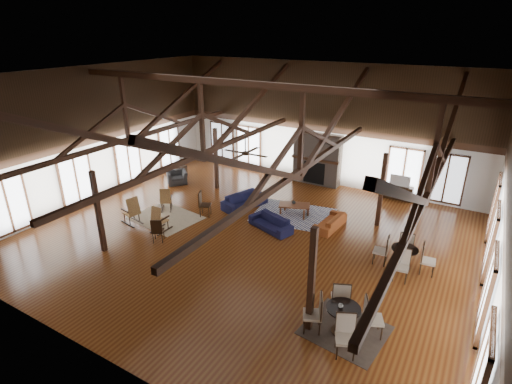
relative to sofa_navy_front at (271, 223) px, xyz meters
The scene contains 31 objects.
floor 1.11m from the sofa_navy_front, 112.39° to the right, with size 16.00×16.00×0.00m, color brown.
ceiling 5.82m from the sofa_navy_front, 112.39° to the right, with size 16.00×14.00×0.02m, color black.
wall_back 6.61m from the sofa_navy_front, 93.90° to the left, with size 16.00×0.02×6.00m, color silver.
wall_front 8.46m from the sofa_navy_front, 92.93° to the right, with size 16.00×0.02×6.00m, color silver.
wall_left 8.90m from the sofa_navy_front, behind, with size 0.02×14.00×6.00m, color silver.
wall_right 8.13m from the sofa_navy_front, ahead, with size 0.02×14.00×6.00m, color silver.
roof_truss 3.90m from the sofa_navy_front, 112.39° to the right, with size 15.60×14.07×3.14m.
post_grid 1.65m from the sofa_navy_front, 112.39° to the right, with size 8.16×7.16×3.05m.
fireplace 5.78m from the sofa_navy_front, 94.13° to the left, with size 2.50×0.69×2.60m.
ceiling_fan 3.99m from the sofa_navy_front, 87.41° to the right, with size 1.60×1.60×0.75m.
sofa_navy_front is the anchor object (origin of this frame).
sofa_navy_left 2.40m from the sofa_navy_front, 147.48° to the left, with size 0.82×2.10×0.61m, color black.
sofa_orange 2.39m from the sofa_navy_front, 33.38° to the left, with size 0.71×1.81×0.53m, color brown.
coffee_table 1.67m from the sofa_navy_front, 80.97° to the left, with size 1.45×1.08×0.50m.
vase 1.74m from the sofa_navy_front, 83.51° to the left, with size 0.16×0.16×0.17m, color #B2B2B2.
armchair 6.90m from the sofa_navy_front, 162.97° to the left, with size 0.99×0.86×0.64m, color #2F3032.
side_table_lamp 7.72m from the sofa_navy_front, 156.87° to the left, with size 0.41×0.41×1.04m.
rocking_chair_a 4.88m from the sofa_navy_front, behind, with size 0.81×0.90×1.04m.
rocking_chair_b 4.42m from the sofa_navy_front, 147.13° to the right, with size 0.48×0.85×1.09m.
rocking_chair_c 5.64m from the sofa_navy_front, 154.40° to the right, with size 1.00×0.66×1.19m.
side_chair_a 3.12m from the sofa_navy_front, behind, with size 0.61×0.61×1.09m.
side_chair_b 4.39m from the sofa_navy_front, 135.49° to the right, with size 0.57×0.57×0.97m.
cafe_table_near 6.07m from the sofa_navy_front, 43.61° to the right, with size 2.10×2.10×1.09m.
cafe_table_far 5.15m from the sofa_navy_front, ahead, with size 2.02×2.02×1.04m.
cup_near 6.06m from the sofa_navy_front, 44.26° to the right, with size 0.12×0.12×0.09m, color #B2B2B2.
cup_far 5.08m from the sofa_navy_front, ahead, with size 0.14×0.14×0.11m, color #B2B2B2.
tv_console 6.83m from the sofa_navy_front, 57.36° to the left, with size 1.32×0.49×0.66m, color black.
television 6.89m from the sofa_navy_front, 57.09° to the left, with size 0.90×0.12×0.52m, color #B2B2B2.
rug_tan 4.55m from the sofa_navy_front, 162.57° to the right, with size 2.74×2.16×0.01m, color tan.
rug_navy 1.68m from the sofa_navy_front, 81.64° to the left, with size 3.31×2.48×0.01m, color #1B224B.
rug_dark 6.05m from the sofa_navy_front, 42.38° to the right, with size 2.04×1.86×0.01m, color black.
Camera 1 is at (7.07, -11.55, 7.50)m, focal length 28.00 mm.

